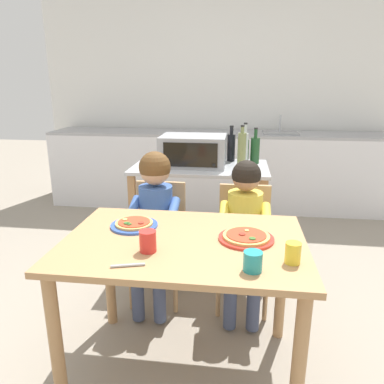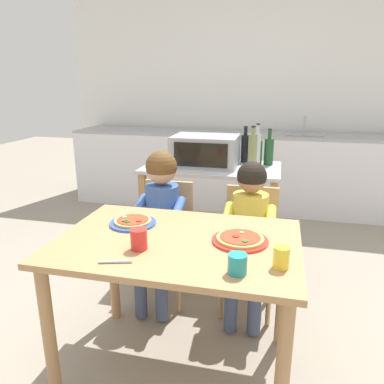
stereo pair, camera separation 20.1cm
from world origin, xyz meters
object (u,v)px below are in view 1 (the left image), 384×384
bottle_slim_sauce (255,150)px  child_in_blue_striped_shirt (154,210)px  bottle_brown_beer (242,151)px  drinking_cup_red (148,241)px  pizza_plate_blue_rimmed (134,224)px  pizza_plate_red_rimmed (246,237)px  kitchen_island_cart (200,200)px  serving_spoon (128,265)px  drinking_cup_yellow (293,253)px  child_in_yellow_shirt (245,221)px  bottle_dark_olive_oil (244,151)px  dining_chair_left (159,233)px  drinking_cup_teal (253,261)px  bottle_tall_green_wine (245,149)px  dining_table (184,262)px  toaster_oven (193,151)px  dining_chair_right (244,237)px  bottle_squat_spirits (231,147)px

bottle_slim_sauce → child_in_blue_striped_shirt: 1.03m
bottle_brown_beer → drinking_cup_red: bottle_brown_beer is taller
pizza_plate_blue_rimmed → pizza_plate_red_rimmed: 0.59m
bottle_brown_beer → pizza_plate_blue_rimmed: 1.08m
bottle_slim_sauce → pizza_plate_blue_rimmed: (-0.65, -1.19, -0.20)m
kitchen_island_cart → serving_spoon: 1.49m
kitchen_island_cart → serving_spoon: size_ratio=7.44×
bottle_slim_sauce → drinking_cup_yellow: bottle_slim_sauce is taller
child_in_yellow_shirt → bottle_dark_olive_oil: bearing=91.0°
dining_chair_left → drinking_cup_yellow: (0.77, -0.87, 0.32)m
drinking_cup_yellow → drinking_cup_teal: bearing=-151.8°
serving_spoon → pizza_plate_blue_rimmed: bearing=102.8°
bottle_dark_olive_oil → dining_chair_left: bottle_dark_olive_oil is taller
bottle_dark_olive_oil → bottle_tall_green_wine: size_ratio=0.75×
bottle_tall_green_wine → bottle_brown_beer: bearing=-98.1°
pizza_plate_blue_rimmed → drinking_cup_yellow: size_ratio=2.71×
bottle_dark_olive_oil → dining_table: bottle_dark_olive_oil is taller
pizza_plate_red_rimmed → drinking_cup_teal: 0.31m
drinking_cup_teal → child_in_blue_striped_shirt: bearing=125.5°
kitchen_island_cart → child_in_blue_striped_shirt: (-0.23, -0.60, 0.11)m
pizza_plate_blue_rimmed → child_in_blue_striped_shirt: bearing=90.0°
toaster_oven → pizza_plate_red_rimmed: bearing=-70.6°
dining_chair_right → pizza_plate_blue_rimmed: 0.85m
dining_chair_left → pizza_plate_blue_rimmed: dining_chair_left is taller
toaster_oven → dining_table: bearing=-84.9°
dining_table → drinking_cup_red: size_ratio=12.00×
bottle_dark_olive_oil → pizza_plate_red_rimmed: bottle_dark_olive_oil is taller
dining_chair_right → drinking_cup_yellow: drinking_cup_yellow is taller
pizza_plate_blue_rimmed → drinking_cup_red: (0.14, -0.28, 0.04)m
dining_table → kitchen_island_cart: bearing=92.4°
child_in_blue_striped_shirt → dining_table: bearing=-63.9°
child_in_blue_striped_shirt → pizza_plate_blue_rimmed: bearing=-90.0°
bottle_slim_sauce → dining_table: bearing=-105.6°
pizza_plate_blue_rimmed → dining_chair_left: bearing=90.0°
dining_chair_right → drinking_cup_red: size_ratio=8.38×
bottle_tall_green_wine → serving_spoon: size_ratio=2.39×
bottle_squat_spirits → drinking_cup_teal: (0.14, -1.66, -0.18)m
bottle_tall_green_wine → pizza_plate_blue_rimmed: (-0.57, -1.06, -0.23)m
child_in_yellow_shirt → drinking_cup_yellow: (0.19, -0.74, 0.15)m
dining_chair_left → child_in_blue_striped_shirt: bearing=-90.0°
kitchen_island_cart → drinking_cup_yellow: 1.47m
bottle_brown_beer → drinking_cup_yellow: (0.22, -1.21, -0.20)m
drinking_cup_red → dining_table: bearing=46.4°
bottle_brown_beer → pizza_plate_blue_rimmed: size_ratio=1.35×
pizza_plate_red_rimmed → kitchen_island_cart: bearing=106.9°
kitchen_island_cart → bottle_dark_olive_oil: bottle_dark_olive_oil is taller
drinking_cup_teal → serving_spoon: (-0.51, -0.03, -0.04)m
bottle_squat_spirits → toaster_oven: bearing=-143.7°
toaster_oven → bottle_squat_spirits: bearing=36.3°
pizza_plate_red_rimmed → drinking_cup_yellow: drinking_cup_yellow is taller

